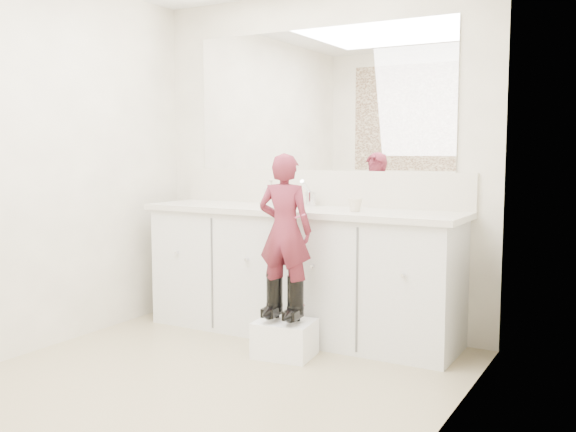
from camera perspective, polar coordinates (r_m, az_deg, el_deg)
The scene contains 16 objects.
floor at distance 3.60m, azimuth -8.61°, elevation -15.08°, with size 3.00×3.00×0.00m, color #998964.
wall_back at distance 4.64m, azimuth 2.71°, elevation 4.83°, with size 2.60×2.60×0.00m, color beige.
wall_left at distance 4.30m, azimuth -22.68°, elevation 4.30°, with size 3.00×3.00×0.00m, color beige.
wall_right at distance 2.75m, azimuth 12.85°, elevation 3.97°, with size 3.00×3.00×0.00m, color beige.
vanity_cabinet at distance 4.47m, azimuth 1.07°, elevation -5.20°, with size 2.20×0.55×0.85m, color silver.
countertop at distance 4.40m, azimuth 0.98°, elevation 0.47°, with size 2.28×0.58×0.04m, color beige.
backsplash at distance 4.63m, azimuth 2.61°, elevation 2.54°, with size 2.28×0.03×0.25m, color beige.
mirror at distance 4.64m, azimuth 2.67°, elevation 10.27°, with size 2.00×0.02×1.00m, color white.
faucet at distance 4.54m, azimuth 1.98°, elevation 1.52°, with size 0.08×0.08×0.10m, color silver.
cup at distance 4.16m, azimuth 5.99°, elevation 1.00°, with size 0.09×0.09×0.09m, color beige.
soap_bottle at distance 4.46m, azimuth -1.50°, elevation 2.02°, with size 0.09×0.09×0.19m, color beige.
step_stool at distance 4.08m, azimuth -0.28°, elevation -10.84°, with size 0.35×0.29×0.22m, color white.
boot_left at distance 4.05m, azimuth -1.21°, elevation -7.18°, with size 0.11×0.20×0.29m, color black, non-canonical shape.
boot_right at distance 3.97m, azimuth 0.67°, elevation -7.42°, with size 0.11×0.20×0.29m, color black, non-canonical shape.
toddler at distance 3.93m, azimuth -0.28°, elevation -1.27°, with size 0.34×0.23×0.94m, color #A53349.
toothbrush at distance 3.89m, azimuth 0.61°, elevation -0.17°, with size 0.01×0.01×0.14m, color #DA5585.
Camera 1 is at (2.09, -2.64, 1.29)m, focal length 40.00 mm.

